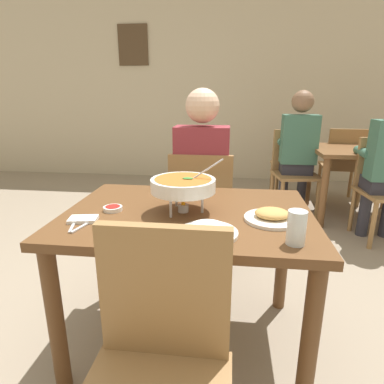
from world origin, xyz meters
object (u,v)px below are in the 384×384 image
(appetizer_plate, at_px, (272,216))
(chair_bg_left, at_px, (383,183))
(sauce_dish, at_px, (113,208))
(chair_bg_middle, at_px, (293,166))
(rice_plate, at_px, (208,230))
(drink_glass, at_px, (296,229))
(curry_bowl, at_px, (183,185))
(chair_bg_window, at_px, (343,162))
(diner_main, at_px, (202,173))
(chair_bg_corner, at_px, (299,160))
(patron_bg_middle, at_px, (298,146))
(dining_table_main, at_px, (188,234))
(dining_table_far, at_px, (362,161))
(chair_viewer_empty, at_px, (159,361))
(chair_diner_main, at_px, (202,207))

(appetizer_plate, xyz_separation_m, chair_bg_left, (1.18, 1.63, -0.25))
(sauce_dish, relative_size, chair_bg_middle, 0.10)
(rice_plate, distance_m, drink_glass, 0.33)
(curry_bowl, bearing_deg, chair_bg_window, 58.67)
(chair_bg_left, bearing_deg, diner_main, -152.15)
(chair_bg_left, bearing_deg, chair_bg_corner, 118.11)
(appetizer_plate, xyz_separation_m, patron_bg_middle, (0.51, 2.17, -0.01))
(rice_plate, height_order, chair_bg_middle, chair_bg_middle)
(dining_table_main, relative_size, curry_bowl, 3.49)
(dining_table_far, distance_m, chair_bg_left, 0.49)
(chair_viewer_empty, bearing_deg, chair_bg_middle, 72.81)
(chair_bg_corner, distance_m, chair_bg_window, 0.49)
(appetizer_plate, height_order, patron_bg_middle, patron_bg_middle)
(appetizer_plate, xyz_separation_m, chair_bg_corner, (0.64, 2.64, -0.25))
(sauce_dish, relative_size, chair_bg_window, 0.10)
(chair_bg_left, bearing_deg, appetizer_plate, -125.78)
(drink_glass, bearing_deg, chair_viewer_empty, -139.70)
(curry_bowl, relative_size, chair_bg_middle, 0.37)
(rice_plate, relative_size, chair_bg_left, 0.27)
(chair_bg_left, relative_size, chair_bg_window, 1.00)
(diner_main, height_order, drink_glass, diner_main)
(sauce_dish, relative_size, chair_bg_left, 0.10)
(chair_bg_middle, bearing_deg, sauce_dish, -119.35)
(chair_bg_corner, bearing_deg, patron_bg_middle, -105.18)
(dining_table_far, bearing_deg, patron_bg_middle, 174.42)
(chair_diner_main, height_order, drink_glass, chair_diner_main)
(sauce_dish, xyz_separation_m, drink_glass, (0.80, -0.27, 0.05))
(chair_viewer_empty, distance_m, curry_bowl, 0.75)
(chair_diner_main, relative_size, chair_bg_left, 1.00)
(diner_main, relative_size, chair_bg_window, 1.46)
(sauce_dish, xyz_separation_m, chair_bg_corner, (1.38, 2.60, -0.24))
(chair_viewer_empty, bearing_deg, dining_table_far, 60.46)
(dining_table_far, xyz_separation_m, chair_bg_window, (-0.03, 0.46, -0.10))
(dining_table_main, bearing_deg, chair_viewer_empty, -90.00)
(drink_glass, relative_size, chair_bg_window, 0.14)
(chair_viewer_empty, xyz_separation_m, chair_bg_window, (1.50, 3.17, 0.00))
(drink_glass, bearing_deg, curry_bowl, 147.82)
(curry_bowl, relative_size, rice_plate, 1.39)
(curry_bowl, bearing_deg, appetizer_plate, -8.92)
(appetizer_plate, bearing_deg, patron_bg_middle, 76.78)
(chair_viewer_empty, height_order, patron_bg_middle, patron_bg_middle)
(chair_bg_corner, bearing_deg, curry_bowl, -111.95)
(chair_viewer_empty, distance_m, chair_bg_left, 2.72)
(rice_plate, relative_size, patron_bg_middle, 0.18)
(chair_bg_left, bearing_deg, chair_viewer_empty, -124.87)
(appetizer_plate, xyz_separation_m, chair_bg_middle, (0.50, 2.23, -0.25))
(dining_table_main, height_order, chair_bg_window, chair_bg_window)
(sauce_dish, relative_size, chair_bg_corner, 0.10)
(chair_diner_main, height_order, curry_bowl, curry_bowl)
(patron_bg_middle, bearing_deg, sauce_dish, -120.31)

